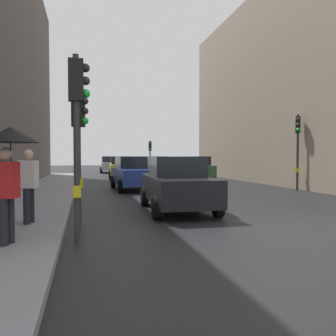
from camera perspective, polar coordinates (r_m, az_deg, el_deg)
The scene contains 14 objects.
ground_plane at distance 9.07m, azimuth 22.15°, elevation -9.39°, with size 120.00×120.00×0.00m, color black.
sidewalk_kerb at distance 13.40m, azimuth -21.46°, elevation -5.37°, with size 2.60×40.00×0.16m, color gray.
traffic_light_mid_street at distance 18.59m, azimuth 21.20°, elevation 4.74°, with size 0.38×0.44×3.92m.
traffic_light_far_median at distance 31.52m, azimuth -3.06°, elevation 2.85°, with size 0.25×0.43×3.23m.
traffic_light_near_right at distance 9.28m, azimuth -14.85°, elevation 5.90°, with size 0.45×0.33×3.49m.
traffic_light_near_left at distance 7.13m, azimuth -15.15°, elevation 8.93°, with size 0.43×0.25×3.83m.
car_blue_van at distance 17.88m, azimuth -5.92°, elevation -0.86°, with size 2.20×4.29×1.76m.
car_dark_suv at distance 10.90m, azimuth 1.54°, elevation -2.68°, with size 2.17×4.28×1.76m.
car_red_sedan at distance 35.71m, azimuth -1.70°, elevation 0.58°, with size 2.24×4.31×1.76m.
car_yellow_taxi at distance 27.23m, azimuth -7.91°, elevation 0.12°, with size 2.20×4.29×1.76m.
car_silver_hatchback at distance 36.89m, azimuth -9.91°, elevation 0.60°, with size 2.09×4.24×1.76m.
car_green_estate at distance 24.60m, azimuth 4.63°, elevation -0.07°, with size 2.09×4.24×1.76m.
pedestrian_with_umbrella at distance 6.71m, azimuth -25.38°, elevation 2.42°, with size 1.00×1.00×2.14m.
pedestrian_with_black_backpack at distance 8.71m, azimuth -22.89°, elevation -2.14°, with size 0.65×0.45×1.77m.
Camera 1 is at (-5.25, -7.18, 1.77)m, focal length 35.85 mm.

